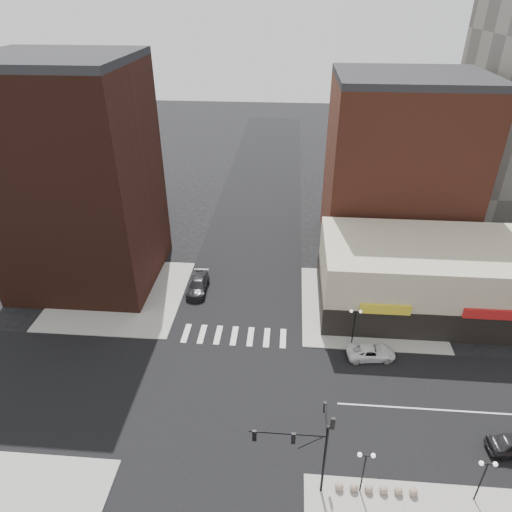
{
  "coord_description": "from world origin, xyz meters",
  "views": [
    {
      "loc": [
        5.12,
        -28.19,
        31.44
      ],
      "look_at": [
        2.34,
        6.21,
        11.0
      ],
      "focal_mm": 32.0,
      "sensor_mm": 36.0,
      "label": 1
    }
  ],
  "objects_px": {
    "street_lamp_se_b": "(485,471)",
    "dark_sedan_north": "(198,285)",
    "street_lamp_ne": "(355,318)",
    "traffic_signal": "(311,441)",
    "white_suv": "(371,352)",
    "street_lamp_se_a": "(365,463)"
  },
  "relations": [
    {
      "from": "street_lamp_se_b",
      "to": "dark_sedan_north",
      "type": "bearing_deg",
      "value": 135.39
    },
    {
      "from": "street_lamp_se_b",
      "to": "street_lamp_ne",
      "type": "distance_m",
      "value": 17.46
    },
    {
      "from": "street_lamp_se_b",
      "to": "street_lamp_ne",
      "type": "xyz_separation_m",
      "value": [
        -7.0,
        16.0,
        0.0
      ]
    },
    {
      "from": "traffic_signal",
      "to": "white_suv",
      "type": "relative_size",
      "value": 1.65
    },
    {
      "from": "dark_sedan_north",
      "to": "white_suv",
      "type": "bearing_deg",
      "value": -28.21
    },
    {
      "from": "street_lamp_se_a",
      "to": "street_lamp_se_b",
      "type": "relative_size",
      "value": 1.0
    },
    {
      "from": "street_lamp_ne",
      "to": "traffic_signal",
      "type": "bearing_deg",
      "value": -106.75
    },
    {
      "from": "traffic_signal",
      "to": "street_lamp_se_a",
      "type": "relative_size",
      "value": 1.87
    },
    {
      "from": "street_lamp_se_b",
      "to": "white_suv",
      "type": "height_order",
      "value": "street_lamp_se_b"
    },
    {
      "from": "street_lamp_se_a",
      "to": "white_suv",
      "type": "xyz_separation_m",
      "value": [
        2.63,
        14.11,
        -2.64
      ]
    },
    {
      "from": "traffic_signal",
      "to": "street_lamp_se_b",
      "type": "xyz_separation_m",
      "value": [
        11.76,
        -0.17,
        -1.67
      ]
    },
    {
      "from": "street_lamp_ne",
      "to": "dark_sedan_north",
      "type": "relative_size",
      "value": 0.77
    },
    {
      "from": "street_lamp_se_b",
      "to": "dark_sedan_north",
      "type": "xyz_separation_m",
      "value": [
        -24.4,
        24.08,
        -2.51
      ]
    },
    {
      "from": "white_suv",
      "to": "dark_sedan_north",
      "type": "relative_size",
      "value": 0.87
    },
    {
      "from": "traffic_signal",
      "to": "white_suv",
      "type": "xyz_separation_m",
      "value": [
        6.4,
        13.94,
        -4.31
      ]
    },
    {
      "from": "traffic_signal",
      "to": "street_lamp_ne",
      "type": "distance_m",
      "value": 16.62
    },
    {
      "from": "street_lamp_ne",
      "to": "dark_sedan_north",
      "type": "bearing_deg",
      "value": 155.1
    },
    {
      "from": "traffic_signal",
      "to": "dark_sedan_north",
      "type": "height_order",
      "value": "traffic_signal"
    },
    {
      "from": "street_lamp_se_a",
      "to": "street_lamp_se_b",
      "type": "height_order",
      "value": "same"
    },
    {
      "from": "traffic_signal",
      "to": "white_suv",
      "type": "bearing_deg",
      "value": 65.36
    },
    {
      "from": "street_lamp_se_a",
      "to": "street_lamp_ne",
      "type": "height_order",
      "value": "same"
    },
    {
      "from": "street_lamp_se_a",
      "to": "dark_sedan_north",
      "type": "distance_m",
      "value": 29.24
    }
  ]
}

